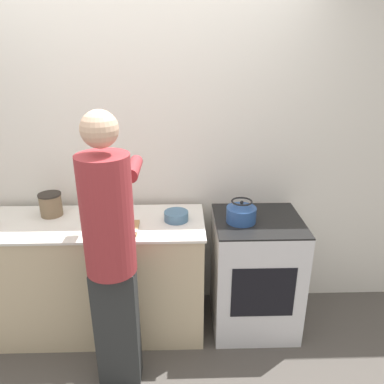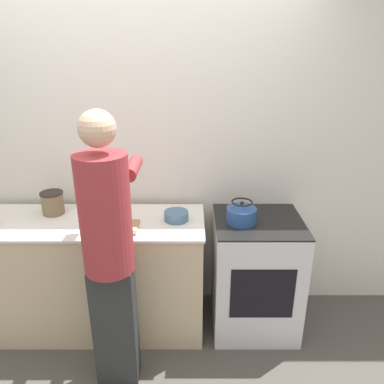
{
  "view_description": "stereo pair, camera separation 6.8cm",
  "coord_description": "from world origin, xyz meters",
  "px_view_note": "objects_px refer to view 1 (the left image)",
  "views": [
    {
      "loc": [
        0.32,
        -2.08,
        2.04
      ],
      "look_at": [
        0.39,
        0.2,
        1.14
      ],
      "focal_mm": 35.0,
      "sensor_mm": 36.0,
      "label": 1
    },
    {
      "loc": [
        0.39,
        -2.08,
        2.04
      ],
      "look_at": [
        0.39,
        0.2,
        1.14
      ],
      "focal_mm": 35.0,
      "sensor_mm": 36.0,
      "label": 2
    }
  ],
  "objects_px": {
    "oven": "(255,273)",
    "person": "(111,248)",
    "knife": "(120,228)",
    "kettle": "(241,213)",
    "cutting_board": "(116,228)",
    "canister_jar": "(51,204)",
    "bowl_prep": "(176,216)"
  },
  "relations": [
    {
      "from": "canister_jar",
      "to": "cutting_board",
      "type": "bearing_deg",
      "value": -25.89
    },
    {
      "from": "knife",
      "to": "person",
      "type": "bearing_deg",
      "value": -64.41
    },
    {
      "from": "oven",
      "to": "kettle",
      "type": "distance_m",
      "value": 0.53
    },
    {
      "from": "person",
      "to": "canister_jar",
      "type": "height_order",
      "value": "person"
    },
    {
      "from": "knife",
      "to": "oven",
      "type": "bearing_deg",
      "value": 33.87
    },
    {
      "from": "oven",
      "to": "knife",
      "type": "height_order",
      "value": "knife"
    },
    {
      "from": "kettle",
      "to": "knife",
      "type": "bearing_deg",
      "value": -171.86
    },
    {
      "from": "oven",
      "to": "person",
      "type": "xyz_separation_m",
      "value": [
        -0.95,
        -0.5,
        0.52
      ]
    },
    {
      "from": "cutting_board",
      "to": "canister_jar",
      "type": "relative_size",
      "value": 1.77
    },
    {
      "from": "bowl_prep",
      "to": "cutting_board",
      "type": "bearing_deg",
      "value": -161.96
    },
    {
      "from": "cutting_board",
      "to": "knife",
      "type": "relative_size",
      "value": 1.23
    },
    {
      "from": "oven",
      "to": "bowl_prep",
      "type": "bearing_deg",
      "value": 179.99
    },
    {
      "from": "person",
      "to": "knife",
      "type": "height_order",
      "value": "person"
    },
    {
      "from": "oven",
      "to": "kettle",
      "type": "bearing_deg",
      "value": -168.84
    },
    {
      "from": "kettle",
      "to": "cutting_board",
      "type": "bearing_deg",
      "value": -173.01
    },
    {
      "from": "cutting_board",
      "to": "bowl_prep",
      "type": "relative_size",
      "value": 1.74
    },
    {
      "from": "cutting_board",
      "to": "kettle",
      "type": "bearing_deg",
      "value": 6.99
    },
    {
      "from": "cutting_board",
      "to": "canister_jar",
      "type": "xyz_separation_m",
      "value": [
        -0.5,
        0.24,
        0.07
      ]
    },
    {
      "from": "oven",
      "to": "person",
      "type": "height_order",
      "value": "person"
    },
    {
      "from": "oven",
      "to": "kettle",
      "type": "height_order",
      "value": "kettle"
    },
    {
      "from": "oven",
      "to": "person",
      "type": "relative_size",
      "value": 0.51
    },
    {
      "from": "person",
      "to": "canister_jar",
      "type": "distance_m",
      "value": 0.81
    },
    {
      "from": "cutting_board",
      "to": "person",
      "type": "bearing_deg",
      "value": -84.86
    },
    {
      "from": "person",
      "to": "kettle",
      "type": "relative_size",
      "value": 8.43
    },
    {
      "from": "kettle",
      "to": "oven",
      "type": "bearing_deg",
      "value": 11.16
    },
    {
      "from": "kettle",
      "to": "canister_jar",
      "type": "bearing_deg",
      "value": 174.19
    },
    {
      "from": "kettle",
      "to": "bowl_prep",
      "type": "distance_m",
      "value": 0.45
    },
    {
      "from": "canister_jar",
      "to": "bowl_prep",
      "type": "bearing_deg",
      "value": -7.08
    },
    {
      "from": "oven",
      "to": "canister_jar",
      "type": "distance_m",
      "value": 1.58
    },
    {
      "from": "person",
      "to": "cutting_board",
      "type": "distance_m",
      "value": 0.38
    },
    {
      "from": "cutting_board",
      "to": "knife",
      "type": "xyz_separation_m",
      "value": [
        0.03,
        -0.01,
        0.01
      ]
    },
    {
      "from": "cutting_board",
      "to": "canister_jar",
      "type": "distance_m",
      "value": 0.56
    }
  ]
}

